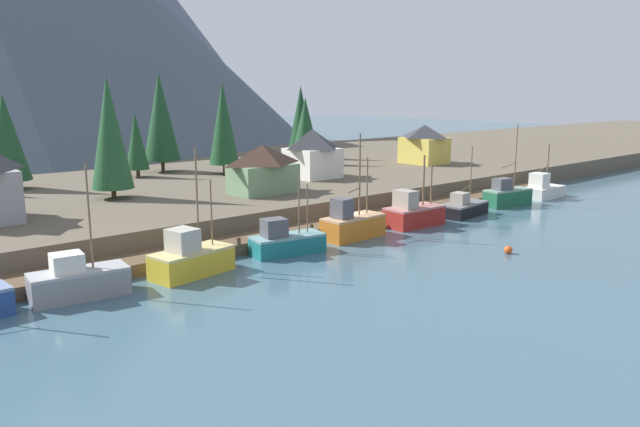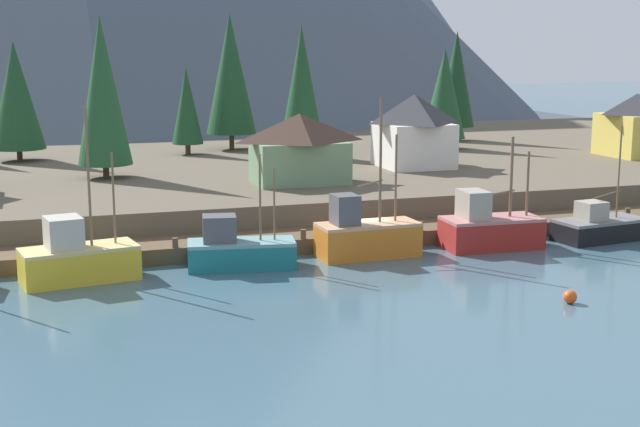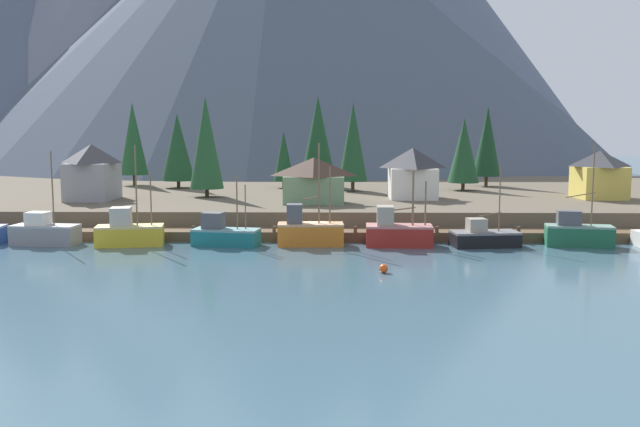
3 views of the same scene
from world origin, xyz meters
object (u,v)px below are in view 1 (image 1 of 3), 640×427
conifer_near_left (301,118)px  conifer_near_right (160,117)px  fishing_boat_teal (286,242)px  fishing_boat_green (507,195)px  conifer_back_left (136,141)px  fishing_boat_black (463,208)px  fishing_boat_grey (78,281)px  conifer_centre (110,132)px  conifer_mid_left (305,128)px  fishing_boat_orange (352,225)px  fishing_boat_red (413,214)px  house_white (312,153)px  fishing_boat_yellow (191,258)px  channel_buoy (508,250)px  fishing_boat_white (543,189)px  conifer_mid_right (223,123)px  house_yellow (424,144)px  conifer_back_right (6,137)px  house_green (263,169)px

conifer_near_left → conifer_near_right: conifer_near_right is taller
fishing_boat_teal → fishing_boat_green: fishing_boat_green is taller
conifer_near_left → conifer_back_left: conifer_near_left is taller
fishing_boat_black → fishing_boat_grey: bearing=172.6°
fishing_boat_grey → conifer_centre: bearing=68.6°
conifer_near_left → conifer_mid_left: size_ratio=1.18×
conifer_back_left → fishing_boat_orange: bearing=-82.1°
fishing_boat_red → conifer_near_right: size_ratio=0.53×
fishing_boat_grey → fishing_boat_teal: bearing=6.1°
fishing_boat_red → house_white: house_white is taller
house_white → conifer_mid_left: conifer_mid_left is taller
fishing_boat_yellow → channel_buoy: bearing=-37.4°
fishing_boat_teal → fishing_boat_white: size_ratio=0.98×
fishing_boat_yellow → fishing_boat_green: bearing=-9.5°
conifer_mid_right → conifer_back_left: (-9.98, 5.24, -2.16)m
conifer_back_left → channel_buoy: 49.93m
conifer_near_right → fishing_boat_white: bearing=-48.5°
house_white → conifer_mid_left: 14.66m
fishing_boat_orange → conifer_mid_left: 38.72m
house_white → fishing_boat_white: bearing=-43.1°
conifer_near_right → conifer_mid_left: bearing=-16.8°
fishing_boat_teal → conifer_near_right: 40.45m
house_yellow → conifer_back_right: size_ratio=0.60×
fishing_boat_teal → house_white: (20.33, 20.62, 4.64)m
fishing_boat_teal → conifer_near_right: conifer_near_right is taller
house_yellow → conifer_near_left: bearing=119.0°
conifer_back_right → conifer_centre: size_ratio=0.85×
fishing_boat_yellow → channel_buoy: size_ratio=13.73×
conifer_near_left → conifer_mid_left: bearing=-124.5°
fishing_boat_green → conifer_mid_right: 37.57m
conifer_mid_right → house_yellow: bearing=-16.9°
fishing_boat_teal → house_white: 29.32m
fishing_boat_black → conifer_near_right: (-16.60, 38.66, 9.22)m
fishing_boat_green → fishing_boat_white: size_ratio=1.42×
fishing_boat_white → fishing_boat_green: bearing=179.3°
fishing_boat_teal → house_yellow: house_yellow is taller
conifer_near_right → conifer_mid_right: (5.02, -8.04, -0.76)m
fishing_boat_yellow → house_green: bearing=30.6°
conifer_mid_left → conifer_centre: 35.96m
fishing_boat_green → channel_buoy: fishing_boat_green is taller
conifer_near_right → house_yellow: bearing=-26.0°
fishing_boat_teal → conifer_centre: conifer_centre is taller
house_yellow → house_green: bearing=-169.4°
fishing_boat_white → conifer_near_left: size_ratio=0.58×
conifer_back_right → conifer_near_right: bearing=8.4°
fishing_boat_yellow → conifer_back_left: 38.48m
conifer_back_right → fishing_boat_yellow: bearing=-85.0°
fishing_boat_green → conifer_near_right: size_ratio=0.72×
fishing_boat_grey → conifer_mid_right: (30.61, 30.39, 8.17)m
conifer_mid_left → conifer_centre: bearing=-163.7°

